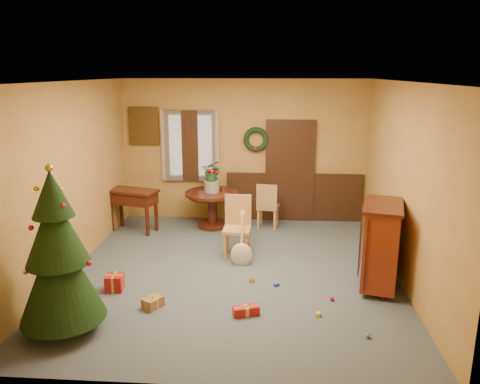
# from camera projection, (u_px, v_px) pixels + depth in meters

# --- Properties ---
(room_envelope) EXTENTS (5.50, 5.50, 5.50)m
(room_envelope) POSITION_uv_depth(u_px,v_px,m) (254.00, 167.00, 9.63)
(room_envelope) COLOR #3A4955
(room_envelope) RESTS_ON ground
(dining_table) EXTENTS (1.07, 1.07, 0.73)m
(dining_table) POSITION_uv_depth(u_px,v_px,m) (212.00, 203.00, 9.27)
(dining_table) COLOR black
(dining_table) RESTS_ON floor
(urn) EXTENTS (0.30, 0.30, 0.22)m
(urn) POSITION_uv_depth(u_px,v_px,m) (212.00, 186.00, 9.19)
(urn) COLOR slate
(urn) RESTS_ON dining_table
(centerpiece_plant) EXTENTS (0.37, 0.32, 0.42)m
(centerpiece_plant) POSITION_uv_depth(u_px,v_px,m) (212.00, 171.00, 9.11)
(centerpiece_plant) COLOR #1E4C23
(centerpiece_plant) RESTS_ON urn
(chair_near) EXTENTS (0.46, 0.46, 1.03)m
(chair_near) POSITION_uv_depth(u_px,v_px,m) (237.00, 224.00, 7.86)
(chair_near) COLOR olive
(chair_near) RESTS_ON floor
(chair_far) EXTENTS (0.46, 0.46, 0.93)m
(chair_far) POSITION_uv_depth(u_px,v_px,m) (267.00, 205.00, 9.19)
(chair_far) COLOR olive
(chair_far) RESTS_ON floor
(guitar) EXTENTS (0.38, 0.55, 0.82)m
(guitar) POSITION_uv_depth(u_px,v_px,m) (241.00, 241.00, 7.47)
(guitar) COLOR beige
(guitar) RESTS_ON floor
(plant_stand) EXTENTS (0.30, 0.30, 0.78)m
(plant_stand) POSITION_uv_depth(u_px,v_px,m) (215.00, 201.00, 9.49)
(plant_stand) COLOR black
(plant_stand) RESTS_ON floor
(stand_plant) EXTENTS (0.28, 0.25, 0.42)m
(stand_plant) POSITION_uv_depth(u_px,v_px,m) (214.00, 177.00, 9.37)
(stand_plant) COLOR #19471E
(stand_plant) RESTS_ON plant_stand
(christmas_tree) EXTENTS (1.00, 1.00, 2.06)m
(christmas_tree) POSITION_uv_depth(u_px,v_px,m) (58.00, 256.00, 5.41)
(christmas_tree) COLOR #382111
(christmas_tree) RESTS_ON floor
(writing_desk) EXTENTS (1.03, 0.71, 0.83)m
(writing_desk) POSITION_uv_depth(u_px,v_px,m) (133.00, 200.00, 9.02)
(writing_desk) COLOR black
(writing_desk) RESTS_ON floor
(sideboard) EXTENTS (0.74, 1.07, 1.25)m
(sideboard) POSITION_uv_depth(u_px,v_px,m) (381.00, 243.00, 6.63)
(sideboard) COLOR #5F1C0A
(sideboard) RESTS_ON floor
(gift_a) EXTENTS (0.32, 0.28, 0.14)m
(gift_a) POSITION_uv_depth(u_px,v_px,m) (75.00, 304.00, 6.17)
(gift_a) COLOR brown
(gift_a) RESTS_ON floor
(gift_b) EXTENTS (0.25, 0.25, 0.24)m
(gift_b) POSITION_uv_depth(u_px,v_px,m) (115.00, 283.00, 6.67)
(gift_b) COLOR maroon
(gift_b) RESTS_ON floor
(gift_c) EXTENTS (0.29, 0.32, 0.14)m
(gift_c) POSITION_uv_depth(u_px,v_px,m) (153.00, 302.00, 6.20)
(gift_c) COLOR brown
(gift_c) RESTS_ON floor
(gift_d) EXTENTS (0.36, 0.24, 0.12)m
(gift_d) POSITION_uv_depth(u_px,v_px,m) (246.00, 311.00, 6.01)
(gift_d) COLOR maroon
(gift_d) RESTS_ON floor
(toy_a) EXTENTS (0.09, 0.09, 0.05)m
(toy_a) POSITION_uv_depth(u_px,v_px,m) (276.00, 285.00, 6.81)
(toy_a) COLOR #294AB3
(toy_a) RESTS_ON floor
(toy_b) EXTENTS (0.06, 0.06, 0.06)m
(toy_b) POSITION_uv_depth(u_px,v_px,m) (368.00, 336.00, 5.49)
(toy_b) COLOR green
(toy_b) RESTS_ON floor
(toy_c) EXTENTS (0.07, 0.09, 0.05)m
(toy_c) POSITION_uv_depth(u_px,v_px,m) (318.00, 314.00, 5.98)
(toy_c) COLOR gold
(toy_c) RESTS_ON floor
(toy_d) EXTENTS (0.06, 0.06, 0.06)m
(toy_d) POSITION_uv_depth(u_px,v_px,m) (332.00, 299.00, 6.38)
(toy_d) COLOR #B80C22
(toy_d) RESTS_ON floor
(toy_e) EXTENTS (0.09, 0.08, 0.05)m
(toy_e) POSITION_uv_depth(u_px,v_px,m) (252.00, 281.00, 6.94)
(toy_e) COLOR gold
(toy_e) RESTS_ON floor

